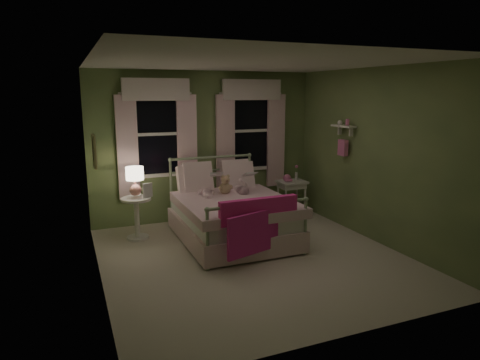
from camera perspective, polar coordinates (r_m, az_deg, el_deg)
name	(u,v)px	position (r m, az deg, el deg)	size (l,w,h in m)	color
room_shell	(254,165)	(5.63, 1.89, 2.07)	(4.20, 4.20, 4.20)	beige
bed	(231,215)	(6.59, -1.16, -4.69)	(1.58, 2.04, 1.18)	white
pink_throw	(260,219)	(5.62, 2.64, -5.19)	(1.10, 0.37, 0.71)	#E52C89
child_left	(205,174)	(6.75, -4.69, 0.86)	(0.30, 0.20, 0.82)	#F7D1DD
child_right	(238,173)	(6.94, -0.28, 0.97)	(0.37, 0.29, 0.77)	#F7D1DD
book_left	(210,177)	(6.52, -4.02, 0.34)	(0.20, 0.27, 0.03)	beige
book_right	(244,177)	(6.72, 0.52, 0.34)	(0.20, 0.27, 0.02)	beige
teddy_bear	(225,186)	(6.73, -1.98, -0.77)	(0.23, 0.19, 0.31)	tan
nightstand_left	(137,212)	(6.80, -13.63, -4.20)	(0.46, 0.46, 0.65)	white
table_lamp	(135,178)	(6.68, -13.84, 0.23)	(0.27, 0.27, 0.45)	tan
book_nightstand	(143,198)	(6.68, -12.77, -2.32)	(0.16, 0.22, 0.02)	beige
nightstand_right	(292,186)	(7.87, 6.91, -0.82)	(0.50, 0.40, 0.64)	white
pink_toy	(287,178)	(7.79, 6.31, 0.25)	(0.14, 0.19, 0.14)	pink
bud_vase	(296,172)	(7.93, 7.53, 1.01)	(0.06, 0.06, 0.28)	white
window_left	(157,130)	(7.26, -10.97, 6.57)	(1.34, 0.13, 1.96)	black
window_right	(251,127)	(7.78, 1.49, 7.09)	(1.34, 0.13, 1.96)	black
wall_shelf	(343,137)	(7.15, 13.60, 5.59)	(0.15, 0.50, 0.60)	white
framed_picture	(94,151)	(5.72, -18.85, 3.63)	(0.03, 0.32, 0.42)	beige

